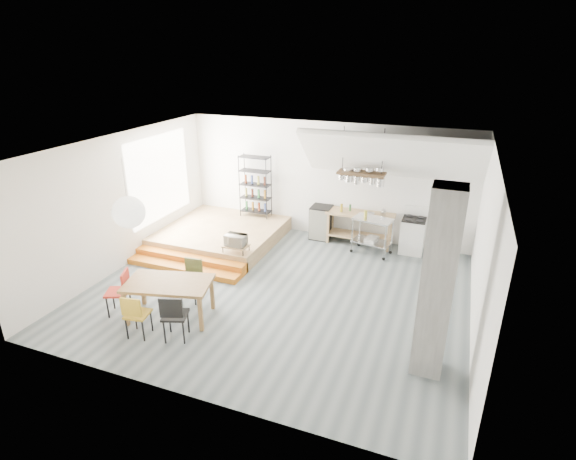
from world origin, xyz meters
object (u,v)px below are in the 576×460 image
at_px(stove, 413,235).
at_px(rolling_cart, 372,231).
at_px(mini_fridge, 321,222).
at_px(dining_table, 168,286).

distance_m(stove, rolling_cart, 1.08).
xyz_separation_m(stove, mini_fridge, (-2.50, 0.04, -0.01)).
bearing_deg(rolling_cart, stove, 37.04).
height_order(stove, dining_table, stove).
bearing_deg(mini_fridge, dining_table, -107.99).
relative_size(stove, dining_table, 0.64).
xyz_separation_m(stove, rolling_cart, (-0.97, -0.46, 0.14)).
distance_m(dining_table, mini_fridge, 5.17).
distance_m(stove, mini_fridge, 2.50).
height_order(dining_table, mini_fridge, mini_fridge).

